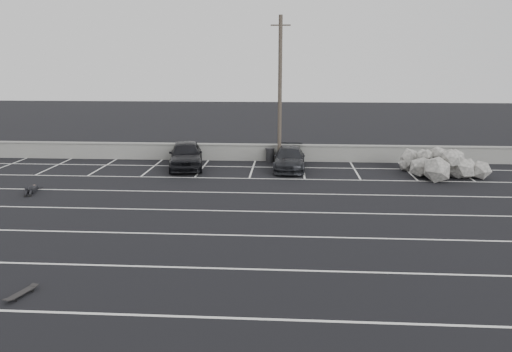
# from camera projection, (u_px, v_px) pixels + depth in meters

# --- Properties ---
(ground) EXTENTS (120.00, 120.00, 0.00)m
(ground) POSITION_uv_depth(u_px,v_px,m) (203.00, 235.00, 18.33)
(ground) COLOR black
(ground) RESTS_ON ground
(seawall) EXTENTS (50.00, 0.45, 1.06)m
(seawall) POSITION_uv_depth(u_px,v_px,m) (240.00, 152.00, 31.81)
(seawall) COLOR gray
(seawall) RESTS_ON ground
(stall_lines) EXTENTS (36.00, 20.05, 0.01)m
(stall_lines) POSITION_uv_depth(u_px,v_px,m) (218.00, 201.00, 22.62)
(stall_lines) COLOR silver
(stall_lines) RESTS_ON ground
(car_left) EXTENTS (2.71, 4.99, 1.61)m
(car_left) POSITION_uv_depth(u_px,v_px,m) (186.00, 155.00, 29.50)
(car_left) COLOR black
(car_left) RESTS_ON ground
(car_right) EXTENTS (1.88, 4.46, 1.29)m
(car_right) POSITION_uv_depth(u_px,v_px,m) (289.00, 158.00, 29.18)
(car_right) COLOR black
(car_right) RESTS_ON ground
(utility_pole) EXTENTS (1.18, 0.24, 8.84)m
(utility_pole) POSITION_uv_depth(u_px,v_px,m) (280.00, 90.00, 29.99)
(utility_pole) COLOR #4C4238
(utility_pole) RESTS_ON ground
(trash_bin) EXTENTS (0.66, 0.66, 0.87)m
(trash_bin) POSITION_uv_depth(u_px,v_px,m) (270.00, 155.00, 31.33)
(trash_bin) COLOR black
(trash_bin) RESTS_ON ground
(riprap_pile) EXTENTS (4.67, 4.09, 1.56)m
(riprap_pile) POSITION_uv_depth(u_px,v_px,m) (440.00, 166.00, 27.47)
(riprap_pile) COLOR #AAA69F
(riprap_pile) RESTS_ON ground
(person) EXTENTS (1.92, 2.55, 0.43)m
(person) POSITION_uv_depth(u_px,v_px,m) (32.00, 187.00, 24.35)
(person) COLOR black
(person) RESTS_ON ground
(skateboard) EXTENTS (0.46, 0.90, 0.11)m
(skateboard) POSITION_uv_depth(u_px,v_px,m) (21.00, 293.00, 13.53)
(skateboard) COLOR black
(skateboard) RESTS_ON ground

